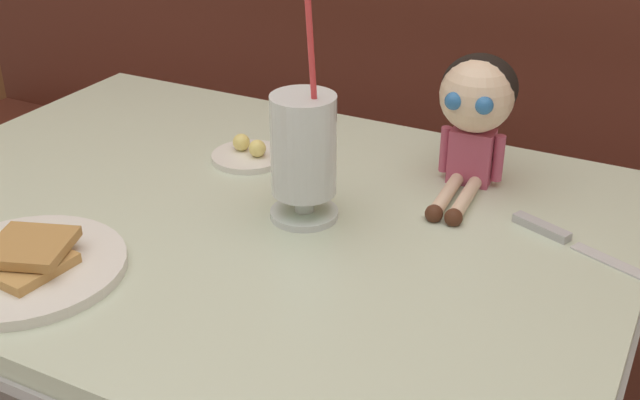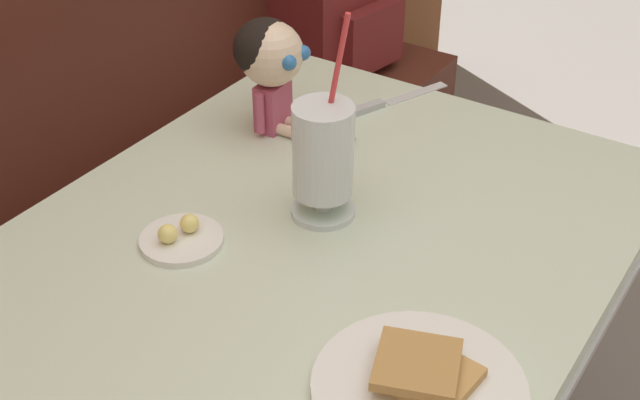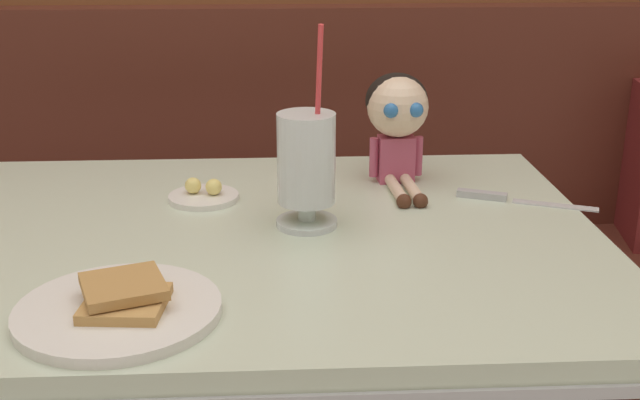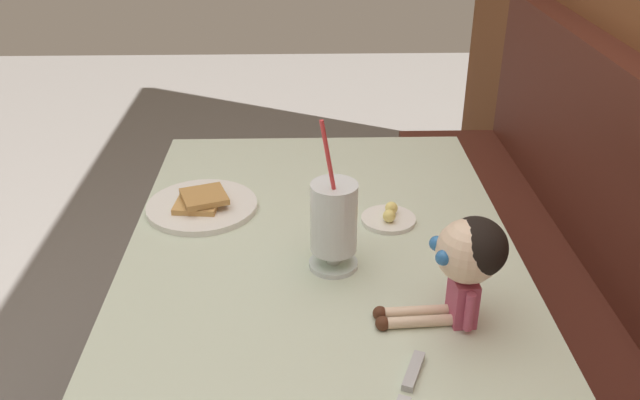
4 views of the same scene
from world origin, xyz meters
name	(u,v)px [view 4 (image 4 of 4)]	position (x,y,z in m)	size (l,w,h in m)	color
booth_bench	(581,383)	(0.00, 0.81, 0.33)	(2.60, 0.48, 1.00)	#512319
diner_table	(321,315)	(0.00, 0.18, 0.54)	(1.11, 0.81, 0.74)	beige
toast_plate	(202,205)	(-0.14, -0.09, 0.75)	(0.25, 0.25, 0.04)	white
milkshake_glass	(334,222)	(0.10, 0.20, 0.84)	(0.10, 0.10, 0.32)	silver
butter_saucer	(389,218)	(-0.08, 0.33, 0.75)	(0.12, 0.12, 0.04)	white
butter_knife	(408,386)	(0.43, 0.30, 0.74)	(0.22, 0.11, 0.01)	silver
seated_doll	(468,257)	(0.27, 0.42, 0.87)	(0.12, 0.22, 0.20)	#B74C6B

